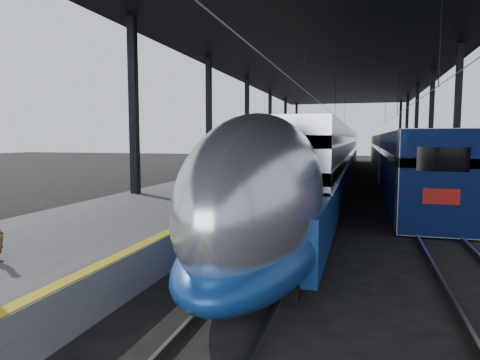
% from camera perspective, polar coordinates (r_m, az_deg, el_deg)
% --- Properties ---
extents(ground, '(160.00, 160.00, 0.00)m').
position_cam_1_polar(ground, '(13.86, -2.82, -9.25)').
color(ground, black).
rests_on(ground, ground).
extents(platform, '(6.00, 80.00, 1.00)m').
position_cam_1_polar(platform, '(33.75, 2.50, 0.38)').
color(platform, '#4C4C4F').
rests_on(platform, ground).
extents(yellow_strip, '(0.30, 80.00, 0.01)m').
position_cam_1_polar(yellow_strip, '(33.17, 7.21, 1.13)').
color(yellow_strip, gold).
rests_on(yellow_strip, platform).
extents(rails, '(6.52, 80.00, 0.16)m').
position_cam_1_polar(rails, '(32.87, 16.18, -0.71)').
color(rails, slate).
rests_on(rails, ground).
extents(canopy, '(18.00, 75.00, 9.47)m').
position_cam_1_polar(canopy, '(33.24, 11.98, 15.09)').
color(canopy, black).
rests_on(canopy, ground).
extents(tgv_train, '(2.99, 65.20, 4.28)m').
position_cam_1_polar(tgv_train, '(37.62, 12.43, 3.09)').
color(tgv_train, '#B9BCC1').
rests_on(tgv_train, ground).
extents(second_train, '(2.83, 56.05, 3.90)m').
position_cam_1_polar(second_train, '(43.45, 19.52, 3.18)').
color(second_train, navy).
rests_on(second_train, ground).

